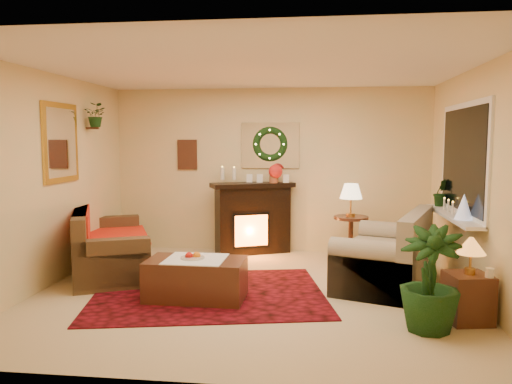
# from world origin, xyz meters

# --- Properties ---
(floor) EXTENTS (5.00, 5.00, 0.00)m
(floor) POSITION_xyz_m (0.00, 0.00, 0.00)
(floor) COLOR beige
(floor) RESTS_ON ground
(ceiling) EXTENTS (5.00, 5.00, 0.00)m
(ceiling) POSITION_xyz_m (0.00, 0.00, 2.60)
(ceiling) COLOR white
(ceiling) RESTS_ON ground
(wall_back) EXTENTS (5.00, 5.00, 0.00)m
(wall_back) POSITION_xyz_m (0.00, 2.25, 1.30)
(wall_back) COLOR #EFD88C
(wall_back) RESTS_ON ground
(wall_front) EXTENTS (5.00, 5.00, 0.00)m
(wall_front) POSITION_xyz_m (0.00, -2.25, 1.30)
(wall_front) COLOR #EFD88C
(wall_front) RESTS_ON ground
(wall_left) EXTENTS (4.50, 4.50, 0.00)m
(wall_left) POSITION_xyz_m (-2.50, 0.00, 1.30)
(wall_left) COLOR #EFD88C
(wall_left) RESTS_ON ground
(wall_right) EXTENTS (4.50, 4.50, 0.00)m
(wall_right) POSITION_xyz_m (2.50, 0.00, 1.30)
(wall_right) COLOR #EFD88C
(wall_right) RESTS_ON ground
(area_rug) EXTENTS (2.99, 2.47, 0.01)m
(area_rug) POSITION_xyz_m (-0.49, -0.15, 0.01)
(area_rug) COLOR #44160B
(area_rug) RESTS_ON floor
(sofa) EXTENTS (1.65, 2.22, 0.87)m
(sofa) POSITION_xyz_m (-2.04, 0.70, 0.43)
(sofa) COLOR brown
(sofa) RESTS_ON floor
(red_throw) EXTENTS (0.87, 1.42, 0.02)m
(red_throw) POSITION_xyz_m (-2.06, 0.89, 0.46)
(red_throw) COLOR red
(red_throw) RESTS_ON sofa
(fireplace) EXTENTS (1.19, 0.80, 1.05)m
(fireplace) POSITION_xyz_m (-0.26, 2.04, 0.55)
(fireplace) COLOR black
(fireplace) RESTS_ON floor
(poinsettia) EXTENTS (0.22, 0.22, 0.22)m
(poinsettia) POSITION_xyz_m (0.11, 2.00, 1.30)
(poinsettia) COLOR red
(poinsettia) RESTS_ON fireplace
(mantel_candle_a) EXTENTS (0.06, 0.06, 0.19)m
(mantel_candle_a) POSITION_xyz_m (-0.74, 2.04, 1.26)
(mantel_candle_a) COLOR #EEE6CD
(mantel_candle_a) RESTS_ON fireplace
(mantel_candle_b) EXTENTS (0.06, 0.06, 0.19)m
(mantel_candle_b) POSITION_xyz_m (-0.54, 2.00, 1.26)
(mantel_candle_b) COLOR white
(mantel_candle_b) RESTS_ON fireplace
(mantel_mirror) EXTENTS (0.92, 0.02, 0.72)m
(mantel_mirror) POSITION_xyz_m (0.00, 2.23, 1.70)
(mantel_mirror) COLOR white
(mantel_mirror) RESTS_ON wall_back
(wreath) EXTENTS (0.55, 0.11, 0.55)m
(wreath) POSITION_xyz_m (0.00, 2.19, 1.72)
(wreath) COLOR #194719
(wreath) RESTS_ON wall_back
(wall_art) EXTENTS (0.32, 0.03, 0.48)m
(wall_art) POSITION_xyz_m (-1.35, 2.23, 1.55)
(wall_art) COLOR #381E11
(wall_art) RESTS_ON wall_back
(gold_mirror) EXTENTS (0.03, 0.84, 1.00)m
(gold_mirror) POSITION_xyz_m (-2.48, 0.30, 1.75)
(gold_mirror) COLOR gold
(gold_mirror) RESTS_ON wall_left
(hanging_plant) EXTENTS (0.33, 0.28, 0.36)m
(hanging_plant) POSITION_xyz_m (-2.34, 1.05, 1.97)
(hanging_plant) COLOR #194719
(hanging_plant) RESTS_ON wall_left
(loveseat) EXTENTS (1.41, 1.82, 0.93)m
(loveseat) POSITION_xyz_m (1.57, 0.49, 0.42)
(loveseat) COLOR #806F59
(loveseat) RESTS_ON floor
(window_frame) EXTENTS (0.03, 1.86, 1.36)m
(window_frame) POSITION_xyz_m (2.48, 0.55, 1.55)
(window_frame) COLOR white
(window_frame) RESTS_ON wall_right
(window_glass) EXTENTS (0.02, 1.70, 1.22)m
(window_glass) POSITION_xyz_m (2.47, 0.55, 1.55)
(window_glass) COLOR black
(window_glass) RESTS_ON wall_right
(window_sill) EXTENTS (0.22, 1.86, 0.04)m
(window_sill) POSITION_xyz_m (2.38, 0.55, 0.87)
(window_sill) COLOR white
(window_sill) RESTS_ON wall_right
(mini_tree) EXTENTS (0.19, 0.19, 0.29)m
(mini_tree) POSITION_xyz_m (2.39, 0.12, 1.04)
(mini_tree) COLOR silver
(mini_tree) RESTS_ON window_sill
(sill_plant) EXTENTS (0.27, 0.22, 0.49)m
(sill_plant) POSITION_xyz_m (2.42, 1.28, 1.08)
(sill_plant) COLOR #174D15
(sill_plant) RESTS_ON window_sill
(side_table_round) EXTENTS (0.63, 0.63, 0.66)m
(side_table_round) POSITION_xyz_m (1.25, 1.72, 0.33)
(side_table_round) COLOR #4B1F17
(side_table_round) RESTS_ON floor
(lamp_cream) EXTENTS (0.33, 0.33, 0.50)m
(lamp_cream) POSITION_xyz_m (1.24, 1.68, 0.88)
(lamp_cream) COLOR #FFE3AC
(lamp_cream) RESTS_ON side_table_round
(end_table_square) EXTENTS (0.46, 0.46, 0.48)m
(end_table_square) POSITION_xyz_m (2.22, -0.71, 0.27)
(end_table_square) COLOR #4A2518
(end_table_square) RESTS_ON floor
(lamp_tiffany) EXTENTS (0.28, 0.28, 0.41)m
(lamp_tiffany) POSITION_xyz_m (2.23, -0.71, 0.74)
(lamp_tiffany) COLOR yellow
(lamp_tiffany) RESTS_ON end_table_square
(coffee_table) EXTENTS (1.10, 0.62, 0.46)m
(coffee_table) POSITION_xyz_m (-0.59, -0.35, 0.21)
(coffee_table) COLOR black
(coffee_table) RESTS_ON floor
(fruit_bowl) EXTENTS (0.27, 0.27, 0.06)m
(fruit_bowl) POSITION_xyz_m (-0.63, -0.33, 0.45)
(fruit_bowl) COLOR beige
(fruit_bowl) RESTS_ON coffee_table
(floor_palm) EXTENTS (2.13, 2.13, 2.97)m
(floor_palm) POSITION_xyz_m (1.79, -0.99, 0.45)
(floor_palm) COLOR black
(floor_palm) RESTS_ON floor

